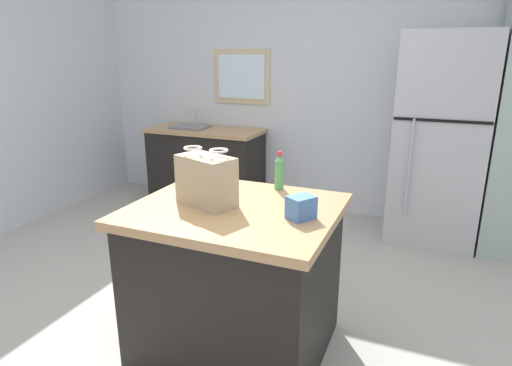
{
  "coord_description": "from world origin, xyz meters",
  "views": [
    {
      "loc": [
        1.2,
        -2.04,
        1.71
      ],
      "look_at": [
        0.23,
        0.27,
        0.95
      ],
      "focal_mm": 30.26,
      "sensor_mm": 36.0,
      "label": 1
    }
  ],
  "objects_px": {
    "shopping_bag": "(206,180)",
    "small_box": "(301,207)",
    "kitchen_island": "(236,278)",
    "bottle": "(279,172)",
    "ear_defenders": "(193,184)",
    "refrigerator": "(439,141)"
  },
  "relations": [
    {
      "from": "kitchen_island",
      "to": "bottle",
      "type": "relative_size",
      "value": 4.69
    },
    {
      "from": "shopping_bag",
      "to": "bottle",
      "type": "bearing_deg",
      "value": 57.04
    },
    {
      "from": "ear_defenders",
      "to": "small_box",
      "type": "bearing_deg",
      "value": -17.11
    },
    {
      "from": "shopping_bag",
      "to": "ear_defenders",
      "type": "height_order",
      "value": "shopping_bag"
    },
    {
      "from": "shopping_bag",
      "to": "bottle",
      "type": "height_order",
      "value": "shopping_bag"
    },
    {
      "from": "kitchen_island",
      "to": "bottle",
      "type": "distance_m",
      "value": 0.68
    },
    {
      "from": "refrigerator",
      "to": "ear_defenders",
      "type": "relative_size",
      "value": 9.74
    },
    {
      "from": "small_box",
      "to": "bottle",
      "type": "xyz_separation_m",
      "value": [
        -0.27,
        0.42,
        0.05
      ]
    },
    {
      "from": "kitchen_island",
      "to": "bottle",
      "type": "bearing_deg",
      "value": 73.15
    },
    {
      "from": "shopping_bag",
      "to": "kitchen_island",
      "type": "bearing_deg",
      "value": 12.05
    },
    {
      "from": "shopping_bag",
      "to": "small_box",
      "type": "distance_m",
      "value": 0.55
    },
    {
      "from": "refrigerator",
      "to": "bottle",
      "type": "xyz_separation_m",
      "value": [
        -0.89,
        -1.78,
        0.06
      ]
    },
    {
      "from": "small_box",
      "to": "bottle",
      "type": "relative_size",
      "value": 0.55
    },
    {
      "from": "shopping_bag",
      "to": "refrigerator",
      "type": "bearing_deg",
      "value": 62.09
    },
    {
      "from": "refrigerator",
      "to": "small_box",
      "type": "relative_size",
      "value": 14.55
    },
    {
      "from": "kitchen_island",
      "to": "refrigerator",
      "type": "bearing_deg",
      "value": 65.01
    },
    {
      "from": "small_box",
      "to": "bottle",
      "type": "bearing_deg",
      "value": 122.59
    },
    {
      "from": "shopping_bag",
      "to": "bottle",
      "type": "xyz_separation_m",
      "value": [
        0.27,
        0.42,
        -0.03
      ]
    },
    {
      "from": "bottle",
      "to": "ear_defenders",
      "type": "distance_m",
      "value": 0.55
    },
    {
      "from": "refrigerator",
      "to": "bottle",
      "type": "relative_size",
      "value": 7.96
    },
    {
      "from": "small_box",
      "to": "ear_defenders",
      "type": "height_order",
      "value": "small_box"
    },
    {
      "from": "ear_defenders",
      "to": "refrigerator",
      "type": "bearing_deg",
      "value": 54.53
    }
  ]
}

